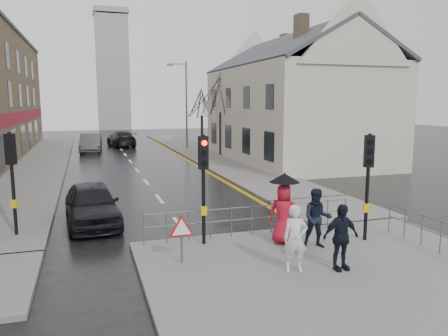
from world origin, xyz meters
TOP-DOWN VIEW (x-y plane):
  - ground at (0.00, 0.00)m, footprint 120.00×120.00m
  - near_pavement at (3.00, -3.50)m, footprint 10.00×9.00m
  - left_pavement at (-6.50, 23.00)m, footprint 4.00×44.00m
  - right_pavement at (6.50, 25.00)m, footprint 4.00×40.00m
  - pavement_bridge_right at (6.50, 3.00)m, footprint 4.00×4.20m
  - building_right_cream at (12.00, 18.00)m, footprint 9.00×16.40m
  - church_tower at (1.50, 62.00)m, footprint 5.00×5.00m
  - traffic_signal_near_left at (0.20, 0.20)m, footprint 0.28×0.27m
  - traffic_signal_near_right at (5.20, -1.00)m, footprint 0.34×0.33m
  - traffic_signal_far_left at (-5.50, 3.00)m, footprint 0.34×0.33m
  - guard_railing_front at (1.95, 0.60)m, footprint 7.14×0.04m
  - guard_railing_side at (6.50, -2.75)m, footprint 0.04×4.54m
  - warning_sign at (-0.80, -1.21)m, footprint 0.80×0.07m
  - street_lamp at (5.82, 28.00)m, footprint 1.83×0.25m
  - tree_near at (7.50, 22.00)m, footprint 2.40×2.40m
  - tree_far at (8.00, 30.00)m, footprint 2.40×2.40m
  - pedestrian_a at (1.88, -2.66)m, footprint 0.72×0.56m
  - pedestrian_b at (3.36, -1.17)m, footprint 1.08×0.98m
  - pedestrian_with_umbrella at (2.58, -0.49)m, footprint 1.09×0.99m
  - pedestrian_d at (3.06, -2.92)m, footprint 1.04×0.46m
  - car_parked at (-3.06, 4.00)m, footprint 2.13×4.65m
  - car_mid at (-2.74, 28.49)m, footprint 2.11×5.13m
  - car_far at (0.27, 32.69)m, footprint 2.84×5.59m

SIDE VIEW (x-z plane):
  - ground at x=0.00m, z-range 0.00..0.00m
  - near_pavement at x=3.00m, z-range 0.00..0.14m
  - left_pavement at x=-6.50m, z-range 0.00..0.14m
  - right_pavement at x=6.50m, z-range 0.00..0.14m
  - pavement_bridge_right at x=6.50m, z-range 0.00..0.14m
  - car_parked at x=-3.06m, z-range 0.00..1.55m
  - car_far at x=0.27m, z-range 0.00..1.55m
  - car_mid at x=-2.74m, z-range 0.00..1.65m
  - guard_railing_side at x=6.50m, z-range 0.34..1.34m
  - guard_railing_front at x=1.95m, z-range 0.36..1.36m
  - pedestrian_a at x=1.88m, z-range 0.14..1.89m
  - pedestrian_d at x=3.06m, z-range 0.14..1.90m
  - warning_sign at x=-0.80m, z-range 0.37..1.72m
  - pedestrian_b at x=3.36m, z-range 0.14..1.95m
  - pedestrian_with_umbrella at x=2.58m, z-range 0.20..2.41m
  - traffic_signal_near_left at x=0.20m, z-range 0.76..4.16m
  - traffic_signal_near_right at x=5.20m, z-range 0.76..4.16m
  - traffic_signal_far_left at x=-5.50m, z-range 0.76..4.16m
  - tree_far at x=8.00m, z-range 1.60..7.24m
  - street_lamp at x=5.82m, z-range 0.71..8.71m
  - building_right_cream at x=12.00m, z-range -0.27..9.83m
  - tree_near at x=7.50m, z-range 1.85..8.43m
  - church_tower at x=1.50m, z-range 0.00..18.00m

